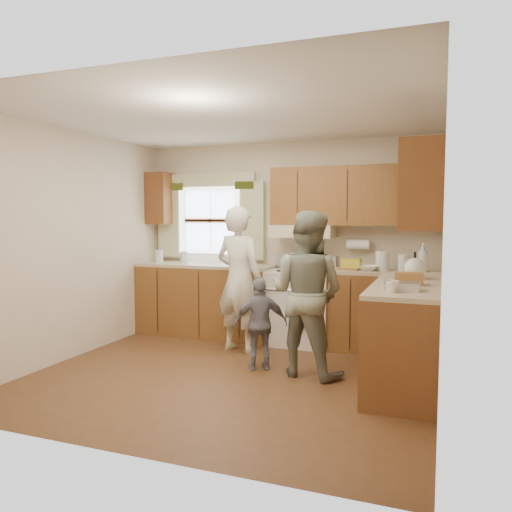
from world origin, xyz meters
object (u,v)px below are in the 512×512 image
at_px(woman_right, 307,293).
at_px(child, 261,324).
at_px(woman_left, 239,279).
at_px(stove, 301,306).

relative_size(woman_right, child, 1.72).
xyz_separation_m(woman_left, woman_right, (0.94, -0.55, -0.03)).
distance_m(stove, child, 1.15).
bearing_deg(woman_left, woman_right, 163.96).
height_order(stove, woman_right, woman_right).
bearing_deg(woman_left, child, 143.79).
bearing_deg(woman_right, child, 14.42).
relative_size(stove, woman_left, 0.64).
height_order(woman_left, child, woman_left).
height_order(woman_right, child, woman_right).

